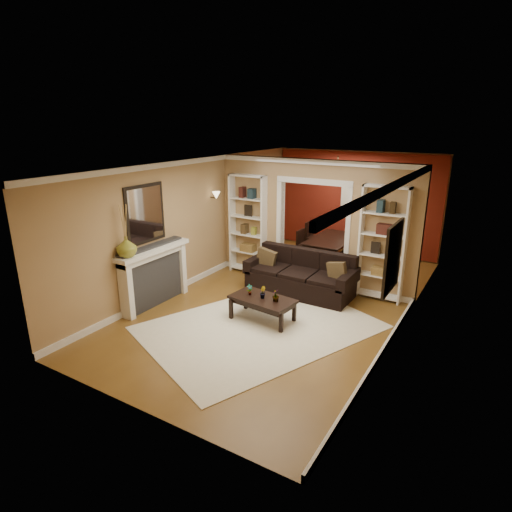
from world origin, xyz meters
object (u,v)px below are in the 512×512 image
Objects in this scene: sofa at (300,274)px; bookshelf_right at (383,244)px; fireplace at (155,277)px; coffee_table at (262,309)px; dining_table at (333,250)px; bookshelf_left at (248,225)px.

bookshelf_right is at bearing 21.46° from sofa.
fireplace is (-3.64, -2.53, -0.57)m from bookshelf_right.
bookshelf_right reaches higher than fireplace.
coffee_table is at bearing -91.52° from sofa.
dining_table is (-0.15, 3.81, 0.09)m from coffee_table.
bookshelf_left is at bearing 180.00° from bookshelf_right.
bookshelf_right is at bearing 60.19° from coffee_table.
sofa is at bearing -158.54° from bookshelf_right.
bookshelf_left reaches higher than sofa.
fireplace is at bearing -145.20° from bookshelf_right.
bookshelf_right reaches higher than sofa.
bookshelf_left and bookshelf_right have the same top height.
dining_table is (1.97, 4.27, -0.27)m from fireplace.
dining_table is (-0.19, 2.32, -0.13)m from sofa.
sofa is 1.32× the size of fireplace.
coffee_table is 2.21m from fireplace.
fireplace is 0.97× the size of dining_table.
dining_table is at bearing 94.72° from sofa.
coffee_table is 2.72m from bookshelf_right.
bookshelf_right is at bearing 34.80° from fireplace.
fireplace is at bearing -137.99° from sofa.
bookshelf_right is (1.51, 2.06, 0.93)m from coffee_table.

